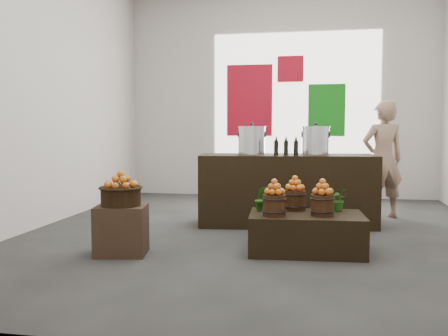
% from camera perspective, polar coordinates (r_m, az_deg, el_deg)
% --- Properties ---
extents(ground, '(7.00, 7.00, 0.00)m').
position_cam_1_polar(ground, '(6.58, 4.08, -7.35)').
color(ground, '#383836').
rests_on(ground, ground).
extents(back_wall, '(6.00, 0.04, 4.00)m').
position_cam_1_polar(back_wall, '(9.94, 6.42, 8.28)').
color(back_wall, beige).
rests_on(back_wall, ground).
extents(back_opening, '(3.20, 0.02, 2.40)m').
position_cam_1_polar(back_opening, '(9.90, 8.16, 8.27)').
color(back_opening, white).
rests_on(back_opening, back_wall).
extents(deco_red_left, '(0.90, 0.04, 1.40)m').
position_cam_1_polar(deco_red_left, '(9.97, 2.93, 7.71)').
color(deco_red_left, '#A70C1F').
rests_on(deco_red_left, back_wall).
extents(deco_green_right, '(0.70, 0.04, 1.00)m').
position_cam_1_polar(deco_green_right, '(9.87, 11.64, 6.49)').
color(deco_green_right, '#117314').
rests_on(deco_green_right, back_wall).
extents(deco_red_upper, '(0.50, 0.04, 0.50)m').
position_cam_1_polar(deco_red_upper, '(9.94, 7.61, 11.16)').
color(deco_red_upper, '#A70C1F').
rests_on(deco_red_upper, back_wall).
extents(crate, '(0.60, 0.52, 0.53)m').
position_cam_1_polar(crate, '(5.51, -11.65, -6.97)').
color(crate, '#482F22').
rests_on(crate, ground).
extents(wicker_basket, '(0.42, 0.42, 0.19)m').
position_cam_1_polar(wicker_basket, '(5.45, -11.71, -3.23)').
color(wicker_basket, black).
rests_on(wicker_basket, crate).
extents(apples_in_basket, '(0.33, 0.33, 0.18)m').
position_cam_1_polar(apples_in_basket, '(5.43, -11.74, -1.29)').
color(apples_in_basket, '#B0050E').
rests_on(apples_in_basket, wicker_basket).
extents(display_table, '(1.28, 0.84, 0.43)m').
position_cam_1_polar(display_table, '(5.58, 9.38, -7.33)').
color(display_table, black).
rests_on(display_table, ground).
extents(apple_bucket_front_left, '(0.25, 0.25, 0.23)m').
position_cam_1_polar(apple_bucket_front_left, '(5.35, 5.76, -4.27)').
color(apple_bucket_front_left, '#3A200F').
rests_on(apple_bucket_front_left, display_table).
extents(apples_in_bucket_front_left, '(0.18, 0.18, 0.17)m').
position_cam_1_polar(apples_in_bucket_front_left, '(5.32, 5.77, -2.18)').
color(apples_in_bucket_front_left, '#B0050E').
rests_on(apples_in_bucket_front_left, apple_bucket_front_left).
extents(apple_bucket_front_right, '(0.25, 0.25, 0.23)m').
position_cam_1_polar(apple_bucket_front_right, '(5.44, 11.17, -4.18)').
color(apple_bucket_front_right, '#3A200F').
rests_on(apple_bucket_front_right, display_table).
extents(apples_in_bucket_front_right, '(0.18, 0.18, 0.17)m').
position_cam_1_polar(apples_in_bucket_front_right, '(5.42, 11.20, -2.13)').
color(apples_in_bucket_front_right, '#B0050E').
rests_on(apples_in_bucket_front_right, apple_bucket_front_right).
extents(apple_bucket_rear, '(0.25, 0.25, 0.23)m').
position_cam_1_polar(apple_bucket_rear, '(5.74, 8.09, -3.67)').
color(apple_bucket_rear, '#3A200F').
rests_on(apple_bucket_rear, display_table).
extents(apples_in_bucket_rear, '(0.18, 0.18, 0.17)m').
position_cam_1_polar(apples_in_bucket_rear, '(5.72, 8.11, -1.73)').
color(apples_in_bucket_rear, '#B0050E').
rests_on(apples_in_bucket_rear, apple_bucket_rear).
extents(herb_garnish_right, '(0.25, 0.22, 0.26)m').
position_cam_1_polar(herb_garnish_right, '(5.77, 12.89, -3.52)').
color(herb_garnish_right, '#1C5712').
rests_on(herb_garnish_right, display_table).
extents(herb_garnish_left, '(0.16, 0.13, 0.28)m').
position_cam_1_polar(herb_garnish_left, '(5.64, 4.30, -3.52)').
color(herb_garnish_left, '#1C5712').
rests_on(herb_garnish_left, display_table).
extents(counter, '(2.49, 1.04, 0.99)m').
position_cam_1_polar(counter, '(7.03, 7.21, -2.50)').
color(counter, black).
rests_on(counter, ground).
extents(stock_pot_left, '(0.37, 0.37, 0.37)m').
position_cam_1_polar(stock_pot_left, '(6.97, 3.20, 3.08)').
color(stock_pot_left, silver).
rests_on(stock_pot_left, counter).
extents(stock_pot_center, '(0.37, 0.37, 0.37)m').
position_cam_1_polar(stock_pot_center, '(7.02, 10.41, 3.02)').
color(stock_pot_center, silver).
rests_on(stock_pot_center, counter).
extents(oil_cruets, '(0.27, 0.10, 0.27)m').
position_cam_1_polar(oil_cruets, '(6.74, 7.38, 2.58)').
color(oil_cruets, black).
rests_on(oil_cruets, counter).
extents(shopper, '(0.75, 0.62, 1.77)m').
position_cam_1_polar(shopper, '(7.88, 17.69, 0.93)').
color(shopper, '#94715A').
rests_on(shopper, ground).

